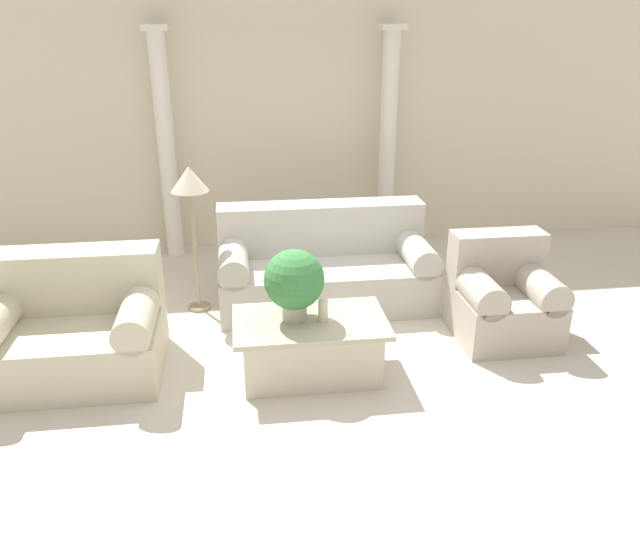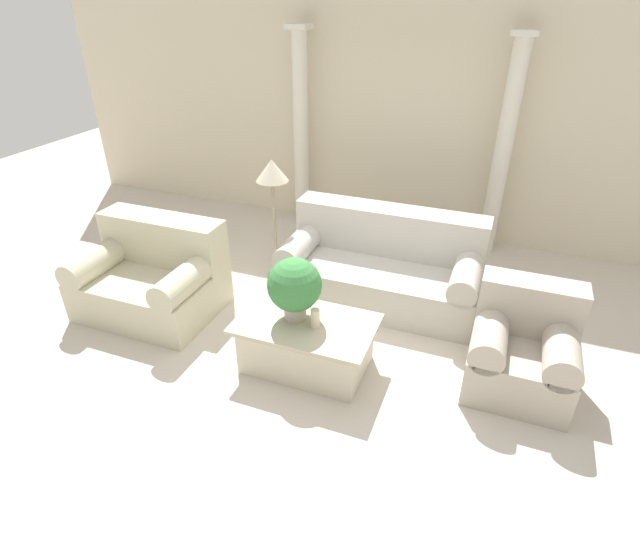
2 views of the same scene
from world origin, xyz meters
The scene contains 11 objects.
ground_plane centered at (0.00, 0.00, 0.00)m, with size 16.00×16.00×0.00m, color beige.
wall_back centered at (0.00, 2.84, 1.60)m, with size 10.00×0.06×3.20m.
sofa_long centered at (0.21, 1.04, 0.36)m, with size 2.02×0.99×0.92m.
loveseat centered at (-1.90, -0.02, 0.37)m, with size 1.32×0.99×0.92m.
coffee_table centered at (-0.09, -0.34, 0.24)m, with size 1.17×0.72×0.47m.
potted_plant centered at (-0.20, -0.31, 0.78)m, with size 0.46×0.46×0.55m.
pillar_candle centered at (0.01, -0.37, 0.55)m, with size 0.07×0.07×0.17m.
floor_lamp centered at (-1.01, 0.98, 1.18)m, with size 0.34×0.34×1.38m.
column_left centered at (-1.35, 2.55, 1.29)m, with size 0.27×0.27×2.53m.
column_right centered at (1.17, 2.55, 1.29)m, with size 0.27×0.27×2.53m.
armchair centered at (1.64, 0.10, 0.37)m, with size 0.81×0.80×0.88m.
Camera 1 is at (-0.58, -4.57, 2.58)m, focal length 35.00 mm.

